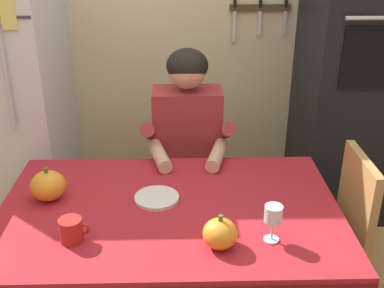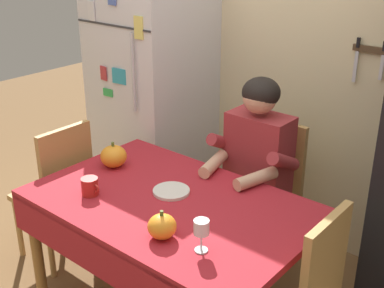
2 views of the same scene
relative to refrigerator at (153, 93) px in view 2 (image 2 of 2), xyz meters
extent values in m
cube|color=beige|center=(1.00, 0.39, 0.40)|extent=(3.70, 0.10, 2.60)
cube|color=silver|center=(1.32, 0.32, 0.34)|extent=(0.02, 0.01, 0.18)
cube|color=black|center=(1.32, 0.32, 0.48)|extent=(0.02, 0.01, 0.06)
cube|color=silver|center=(1.47, 0.32, 0.36)|extent=(0.02, 0.01, 0.14)
cube|color=silver|center=(0.00, 0.00, 0.00)|extent=(0.68, 0.68, 1.80)
cylinder|color=silver|center=(0.19, -0.36, 0.25)|extent=(0.02, 0.02, 0.50)
cube|color=#333335|center=(0.00, -0.34, 0.52)|extent=(0.67, 0.01, 0.01)
cube|color=teal|center=(0.04, -0.35, 0.20)|extent=(0.11, 0.02, 0.10)
cube|color=#E5D666|center=(0.24, -0.35, 0.53)|extent=(0.07, 0.01, 0.14)
cube|color=green|center=(-0.08, -0.35, 0.07)|extent=(0.08, 0.02, 0.05)
cube|color=silver|center=(-0.19, -0.35, 0.59)|extent=(0.07, 0.01, 0.13)
cube|color=#B73338|center=(-0.11, -0.35, 0.19)|extent=(0.06, 0.02, 0.09)
cylinder|color=#9E6B33|center=(0.31, -1.25, -0.55)|extent=(0.06, 0.06, 0.70)
cylinder|color=#9E6B33|center=(0.31, -0.47, -0.55)|extent=(0.06, 0.06, 0.70)
cylinder|color=#9E6B33|center=(1.59, -0.47, -0.55)|extent=(0.06, 0.06, 0.70)
cube|color=#A81E28|center=(0.95, -0.86, -0.18)|extent=(1.40, 0.90, 0.04)
cube|color=#A81E28|center=(0.95, -1.30, -0.28)|extent=(1.40, 0.01, 0.20)
cube|color=tan|center=(1.04, -0.17, -0.47)|extent=(0.40, 0.40, 0.04)
cube|color=tan|center=(1.04, 0.01, -0.21)|extent=(0.36, 0.04, 0.48)
cylinder|color=tan|center=(0.87, -0.34, -0.69)|extent=(0.04, 0.04, 0.41)
cylinder|color=tan|center=(0.87, 0.00, -0.69)|extent=(0.04, 0.04, 0.41)
cylinder|color=tan|center=(1.21, -0.34, -0.69)|extent=(0.04, 0.04, 0.41)
cylinder|color=tan|center=(1.21, 0.00, -0.69)|extent=(0.04, 0.04, 0.41)
cube|color=#38384C|center=(0.94, -0.55, -0.86)|extent=(0.10, 0.22, 0.08)
cylinder|color=#38384C|center=(0.94, -0.49, -0.67)|extent=(0.09, 0.09, 0.38)
cylinder|color=#38384C|center=(1.14, -0.49, -0.67)|extent=(0.09, 0.09, 0.38)
cube|color=#38384C|center=(0.95, -0.33, -0.40)|extent=(0.12, 0.40, 0.11)
cube|color=#38384C|center=(1.13, -0.33, -0.40)|extent=(0.12, 0.40, 0.11)
cube|color=#9E2D33|center=(1.04, -0.21, -0.11)|extent=(0.36, 0.20, 0.48)
cylinder|color=#9E2D33|center=(0.84, -0.28, -0.07)|extent=(0.07, 0.26, 0.18)
cylinder|color=#9E2D33|center=(1.24, -0.28, -0.07)|extent=(0.07, 0.26, 0.18)
cylinder|color=#D8A884|center=(0.90, -0.45, -0.13)|extent=(0.13, 0.27, 0.07)
cylinder|color=#D8A884|center=(1.18, -0.45, -0.13)|extent=(0.13, 0.27, 0.07)
sphere|color=#D8A884|center=(1.04, -0.23, 0.24)|extent=(0.19, 0.19, 0.19)
ellipsoid|color=black|center=(1.04, -0.22, 0.26)|extent=(0.21, 0.21, 0.17)
cube|color=tan|center=(-0.03, -0.89, -0.47)|extent=(0.40, 0.40, 0.04)
cube|color=tan|center=(0.15, -0.89, -0.21)|extent=(0.04, 0.36, 0.48)
cylinder|color=tan|center=(-0.20, -0.72, -0.69)|extent=(0.04, 0.04, 0.41)
cylinder|color=tan|center=(0.14, -0.72, -0.69)|extent=(0.04, 0.04, 0.41)
cylinder|color=tan|center=(-0.20, -1.06, -0.69)|extent=(0.04, 0.04, 0.41)
cylinder|color=tan|center=(0.14, -1.06, -0.69)|extent=(0.04, 0.04, 0.41)
cube|color=tan|center=(1.75, -0.81, -0.21)|extent=(0.04, 0.36, 0.48)
cylinder|color=#B2231E|center=(0.60, -1.08, -0.11)|extent=(0.09, 0.09, 0.09)
torus|color=#B2231E|center=(0.64, -1.08, -0.11)|extent=(0.05, 0.01, 0.05)
cylinder|color=white|center=(1.33, -1.09, -0.16)|extent=(0.06, 0.06, 0.01)
cylinder|color=white|center=(1.33, -1.09, -0.12)|extent=(0.01, 0.01, 0.08)
cylinder|color=white|center=(1.33, -1.09, -0.05)|extent=(0.07, 0.07, 0.06)
ellipsoid|color=orange|center=(0.44, -0.78, -0.10)|extent=(0.15, 0.15, 0.12)
cylinder|color=#4C6023|center=(0.44, -0.78, -0.02)|extent=(0.02, 0.02, 0.02)
ellipsoid|color=orange|center=(1.14, -1.12, -0.11)|extent=(0.13, 0.13, 0.11)
cylinder|color=#4C6023|center=(1.14, -1.12, -0.04)|extent=(0.02, 0.02, 0.02)
cylinder|color=silver|center=(0.90, -0.80, -0.15)|extent=(0.19, 0.19, 0.02)
camera|label=1|loc=(1.00, -2.52, 0.90)|focal=44.38mm
camera|label=2|loc=(2.43, -2.46, 1.07)|focal=47.22mm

